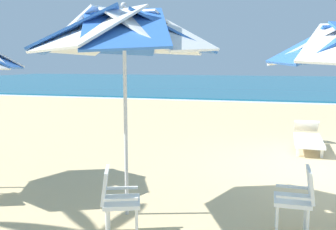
{
  "coord_description": "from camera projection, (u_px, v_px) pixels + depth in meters",
  "views": [
    {
      "loc": [
        -1.23,
        -7.87,
        2.15
      ],
      "look_at": [
        -3.31,
        -0.14,
        1.0
      ],
      "focal_mm": 39.85,
      "sensor_mm": 36.0,
      "label": 1
    }
  ],
  "objects": [
    {
      "name": "plastic_chair_0",
      "position": [
        298.0,
        197.0,
        4.6
      ],
      "size": [
        0.47,
        0.44,
        0.87
      ],
      "color": "white",
      "rests_on": "ground"
    },
    {
      "name": "beach_umbrella_1",
      "position": [
        124.0,
        34.0,
        4.94
      ],
      "size": [
        2.54,
        2.54,
        2.92
      ],
      "color": "silver",
      "rests_on": "ground"
    },
    {
      "name": "plastic_chair_2",
      "position": [
        116.0,
        198.0,
        4.56
      ],
      "size": [
        0.59,
        0.57,
        0.87
      ],
      "color": "white",
      "rests_on": "ground"
    },
    {
      "name": "sea",
      "position": [
        282.0,
        83.0,
        36.98
      ],
      "size": [
        80.0,
        36.0,
        0.1
      ],
      "primitive_type": "cube",
      "color": "#19607F",
      "rests_on": "ground"
    },
    {
      "name": "ground_plane",
      "position": [
        328.0,
        169.0,
        7.51
      ],
      "size": [
        80.0,
        80.0,
        0.0
      ],
      "primitive_type": "plane",
      "color": "#D3B784"
    },
    {
      "name": "sun_lounger_1",
      "position": [
        308.0,
        138.0,
        9.23
      ],
      "size": [
        0.7,
        2.17,
        0.62
      ],
      "color": "white",
      "rests_on": "ground"
    },
    {
      "name": "surf_foam",
      "position": [
        292.0,
        103.0,
        19.5
      ],
      "size": [
        80.0,
        0.7,
        0.01
      ],
      "primitive_type": "cube",
      "color": "white",
      "rests_on": "ground"
    }
  ]
}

